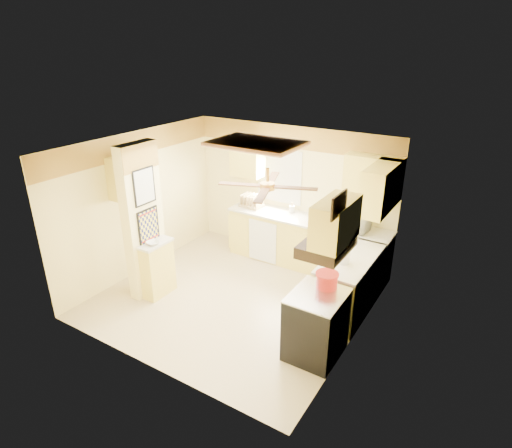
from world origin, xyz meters
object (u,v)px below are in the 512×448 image
Objects in this scene: bowl at (153,243)px; dutch_oven at (327,280)px; microwave at (353,221)px; kettle at (344,256)px; stove at (316,324)px.

dutch_oven is (2.79, 0.30, 0.05)m from bowl.
microwave reaches higher than dutch_oven.
microwave is at bearing 100.36° from dutch_oven.
kettle is at bearing 109.67° from microwave.
stove is at bearing 103.66° from microwave.
stove is at bearing 1.42° from bowl.
microwave is 1.79× the size of dutch_oven.
kettle is (-0.01, 0.92, 0.59)m from stove.
stove is 3.02× the size of dutch_oven.
kettle is at bearing 19.64° from bowl.
stove is 4.61× the size of bowl.
stove is 2.82m from bowl.
bowl is (-2.44, -2.19, -0.13)m from microwave.
bowl is at bearing -160.36° from kettle.
dutch_oven is 0.69m from kettle.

